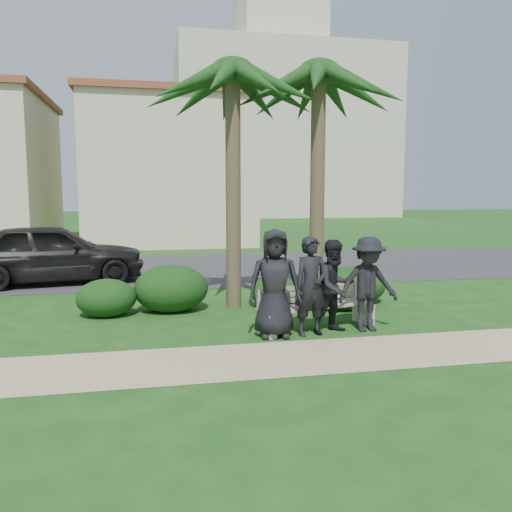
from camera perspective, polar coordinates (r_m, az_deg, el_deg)
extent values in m
plane|color=#184714|center=(9.16, -0.03, -8.13)|extent=(160.00, 160.00, 0.00)
cube|color=tan|center=(7.48, 2.73, -11.58)|extent=(30.00, 1.60, 0.01)
cube|color=#2D2D30|center=(16.94, -5.36, -1.28)|extent=(160.00, 8.00, 0.01)
cube|color=beige|center=(26.72, -9.89, 9.09)|extent=(8.00, 8.00, 7.00)
cube|color=brown|center=(27.12, -10.06, 16.81)|extent=(8.40, 8.40, 0.30)
cube|color=beige|center=(66.05, 2.57, 13.36)|extent=(26.00, 18.00, 20.00)
cube|color=beige|center=(69.73, 2.65, 26.53)|extent=(10.00, 10.00, 12.00)
cube|color=#9E9684|center=(9.00, 7.05, -5.80)|extent=(2.22, 0.99, 0.04)
cube|color=#9E9684|center=(9.16, 6.64, -4.14)|extent=(2.11, 0.55, 0.25)
cube|color=beige|center=(8.79, 0.72, -7.44)|extent=(0.26, 0.52, 0.40)
cube|color=beige|center=(9.41, 12.91, -6.66)|extent=(0.26, 0.52, 0.40)
imported|color=black|center=(8.38, 2.14, -3.13)|extent=(0.95, 0.67, 1.83)
imported|color=black|center=(8.55, 6.35, -3.44)|extent=(0.67, 0.49, 1.69)
imported|color=black|center=(8.77, 8.99, -3.45)|extent=(0.95, 0.85, 1.63)
imported|color=black|center=(8.98, 12.66, -3.15)|extent=(1.09, 0.63, 1.67)
ellipsoid|color=black|center=(10.36, -16.74, -4.50)|extent=(1.18, 0.97, 0.77)
ellipsoid|color=black|center=(10.50, -9.67, -3.52)|extent=(1.53, 1.26, 1.00)
ellipsoid|color=black|center=(10.77, 2.18, -3.98)|extent=(1.07, 0.88, 0.70)
ellipsoid|color=black|center=(10.71, 10.03, -3.57)|extent=(1.39, 1.15, 0.91)
ellipsoid|color=black|center=(11.39, 11.45, -3.13)|extent=(1.31, 1.08, 0.85)
cylinder|color=brown|center=(10.58, -2.62, 7.33)|extent=(0.32, 0.32, 4.92)
cylinder|color=brown|center=(11.21, 7.02, 7.55)|extent=(0.32, 0.32, 5.04)
imported|color=black|center=(14.73, -22.29, 0.30)|extent=(5.14, 2.75, 1.66)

